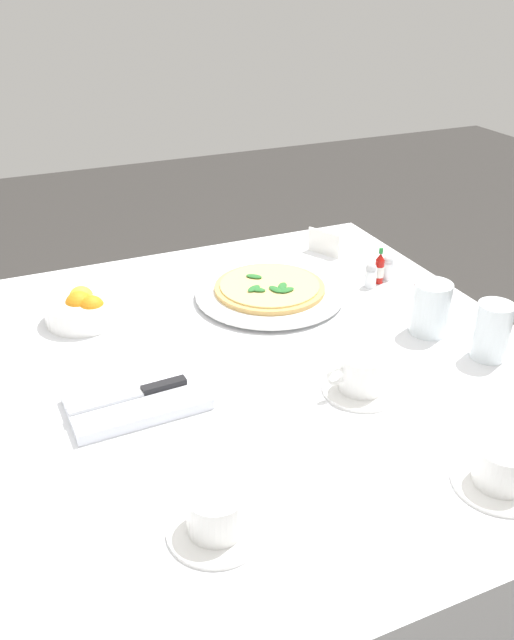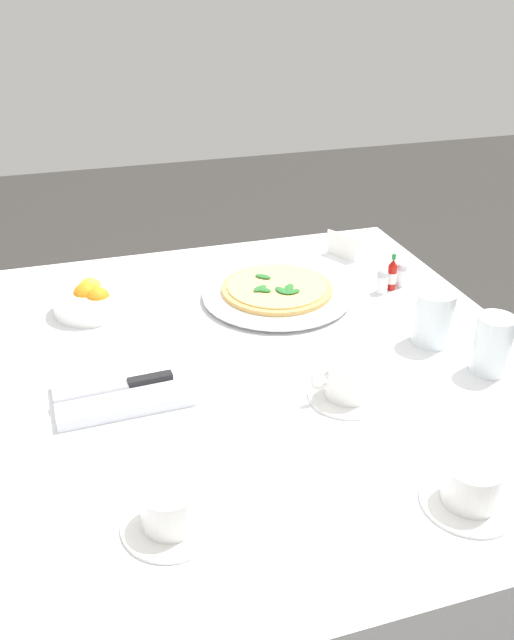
# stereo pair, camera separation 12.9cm
# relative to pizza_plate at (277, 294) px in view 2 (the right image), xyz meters

# --- Properties ---
(ground_plane) EXTENTS (8.00, 8.00, 0.00)m
(ground_plane) POSITION_rel_pizza_plate_xyz_m (0.16, 0.23, -0.75)
(ground_plane) COLOR #33302D
(dining_table) EXTENTS (1.11, 1.11, 0.73)m
(dining_table) POSITION_rel_pizza_plate_xyz_m (0.16, 0.23, -0.14)
(dining_table) COLOR white
(dining_table) RESTS_ON ground_plane
(pizza_plate) EXTENTS (0.32, 0.32, 0.02)m
(pizza_plate) POSITION_rel_pizza_plate_xyz_m (0.00, 0.00, 0.00)
(pizza_plate) COLOR white
(pizza_plate) RESTS_ON dining_table
(pizza) EXTENTS (0.24, 0.24, 0.02)m
(pizza) POSITION_rel_pizza_plate_xyz_m (0.00, 0.00, 0.01)
(pizza) COLOR #DBAD60
(pizza) RESTS_ON pizza_plate
(coffee_cup_near_right) EXTENTS (0.13, 0.13, 0.07)m
(coffee_cup_near_right) POSITION_rel_pizza_plate_xyz_m (0.00, 0.38, 0.02)
(coffee_cup_near_right) COLOR white
(coffee_cup_near_right) RESTS_ON dining_table
(coffee_cup_far_right) EXTENTS (0.13, 0.13, 0.06)m
(coffee_cup_far_right) POSITION_rel_pizza_plate_xyz_m (0.33, 0.57, 0.02)
(coffee_cup_far_right) COLOR white
(coffee_cup_far_right) RESTS_ON dining_table
(coffee_cup_center_back) EXTENTS (0.13, 0.13, 0.06)m
(coffee_cup_center_back) POSITION_rel_pizza_plate_xyz_m (-0.05, 0.65, 0.02)
(coffee_cup_center_back) COLOR white
(coffee_cup_center_back) RESTS_ON dining_table
(water_glass_near_left) EXTENTS (0.06, 0.06, 0.11)m
(water_glass_near_left) POSITION_rel_pizza_plate_xyz_m (-0.27, 0.38, 0.04)
(water_glass_near_left) COLOR white
(water_glass_near_left) RESTS_ON dining_table
(water_glass_far_left) EXTENTS (0.07, 0.07, 0.10)m
(water_glass_far_left) POSITION_rel_pizza_plate_xyz_m (-0.22, 0.26, 0.03)
(water_glass_far_left) COLOR white
(water_glass_far_left) RESTS_ON dining_table
(napkin_folded) EXTENTS (0.22, 0.14, 0.02)m
(napkin_folded) POSITION_rel_pizza_plate_xyz_m (0.36, 0.27, -0.00)
(napkin_folded) COLOR white
(napkin_folded) RESTS_ON dining_table
(dinner_knife) EXTENTS (0.20, 0.03, 0.01)m
(dinner_knife) POSITION_rel_pizza_plate_xyz_m (0.36, 0.27, 0.01)
(dinner_knife) COLOR silver
(dinner_knife) RESTS_ON napkin_folded
(citrus_bowl) EXTENTS (0.15, 0.15, 0.06)m
(citrus_bowl) POSITION_rel_pizza_plate_xyz_m (0.38, -0.06, 0.02)
(citrus_bowl) COLOR white
(citrus_bowl) RESTS_ON dining_table
(hot_sauce_bottle) EXTENTS (0.02, 0.02, 0.08)m
(hot_sauce_bottle) POSITION_rel_pizza_plate_xyz_m (-0.25, 0.03, 0.02)
(hot_sauce_bottle) COLOR #B7140F
(hot_sauce_bottle) RESTS_ON dining_table
(salt_shaker) EXTENTS (0.03, 0.03, 0.06)m
(salt_shaker) POSITION_rel_pizza_plate_xyz_m (-0.23, 0.04, 0.01)
(salt_shaker) COLOR white
(salt_shaker) RESTS_ON dining_table
(pepper_shaker) EXTENTS (0.03, 0.03, 0.06)m
(pepper_shaker) POSITION_rel_pizza_plate_xyz_m (-0.28, 0.02, 0.01)
(pepper_shaker) COLOR white
(pepper_shaker) RESTS_ON dining_table
(menu_card) EXTENTS (0.04, 0.08, 0.06)m
(menu_card) POSITION_rel_pizza_plate_xyz_m (-0.22, -0.16, 0.02)
(menu_card) COLOR white
(menu_card) RESTS_ON dining_table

